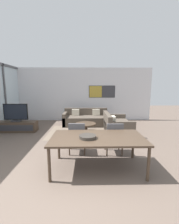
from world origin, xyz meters
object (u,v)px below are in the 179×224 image
at_px(sofa_side, 115,126).
at_px(dining_table, 98,139).
at_px(dining_chair_centre, 114,136).
at_px(fruit_bowl, 88,137).
at_px(tv_console, 17,126).
at_px(dining_chair_left, 77,136).
at_px(coffee_table, 86,125).
at_px(sofa_main, 86,119).
at_px(television, 16,113).

relative_size(sofa_side, dining_table, 0.79).
xyz_separation_m(dining_chair_centre, fruit_bowl, (-0.71, -0.81, 0.27)).
bearing_deg(fruit_bowl, sofa_side, 68.07).
distance_m(tv_console, dining_chair_left, 3.34).
height_order(coffee_table, dining_chair_centre, dining_chair_centre).
distance_m(sofa_main, dining_chair_left, 3.21).
distance_m(dining_chair_centre, fruit_bowl, 1.11).
relative_size(television, dining_chair_centre, 1.11).
bearing_deg(sofa_side, television, 87.89).
height_order(sofa_side, dining_table, sofa_side).
distance_m(sofa_main, fruit_bowl, 4.09).
relative_size(sofa_side, coffee_table, 1.93).
distance_m(television, dining_chair_left, 3.34).
bearing_deg(tv_console, dining_chair_centre, -30.88).
bearing_deg(coffee_table, sofa_main, 90.00).
bearing_deg(fruit_bowl, tv_console, 134.20).
bearing_deg(fruit_bowl, television, 134.19).
bearing_deg(sofa_side, coffee_table, 90.10).
height_order(television, sofa_main, television).
distance_m(television, dining_table, 4.21).
bearing_deg(television, fruit_bowl, -45.81).
height_order(tv_console, dining_chair_left, dining_chair_left).
height_order(tv_console, fruit_bowl, fruit_bowl).
bearing_deg(sofa_main, coffee_table, -90.00).
distance_m(television, coffee_table, 2.85).
bearing_deg(sofa_main, sofa_side, -46.30).
height_order(television, dining_chair_centre, television).
relative_size(dining_chair_left, fruit_bowl, 2.43).
relative_size(tv_console, coffee_table, 1.95).
height_order(television, dining_table, television).
height_order(sofa_side, dining_chair_centre, dining_chair_centre).
bearing_deg(dining_chair_centre, sofa_side, 78.06).
distance_m(sofa_side, coffee_table, 1.20).
bearing_deg(dining_chair_left, sofa_main, 86.15).
bearing_deg(dining_chair_centre, fruit_bowl, -131.08).
xyz_separation_m(television, dining_chair_left, (2.59, -2.09, -0.27)).
relative_size(sofa_main, fruit_bowl, 5.89).
relative_size(tv_console, sofa_main, 0.76).
distance_m(coffee_table, dining_chair_left, 1.97).
bearing_deg(dining_table, sofa_main, 94.03).
height_order(coffee_table, dining_chair_left, dining_chair_left).
relative_size(coffee_table, dining_chair_left, 0.95).
bearing_deg(sofa_side, sofa_main, 43.70).
distance_m(coffee_table, dining_table, 2.76).
distance_m(tv_console, sofa_side, 4.01).
xyz_separation_m(sofa_side, fruit_bowl, (-1.13, -2.81, 0.51)).
xyz_separation_m(sofa_side, dining_table, (-0.92, -2.71, 0.41)).
height_order(tv_console, sofa_main, sofa_main).
bearing_deg(television, tv_console, -90.00).
relative_size(television, sofa_side, 0.61).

